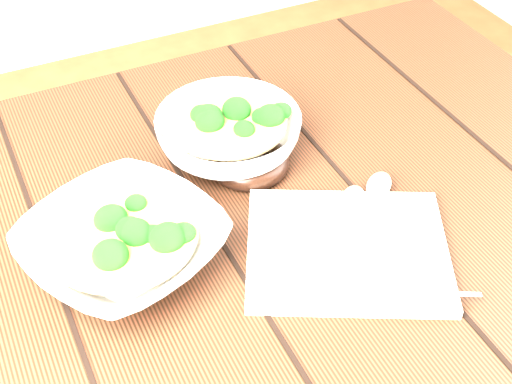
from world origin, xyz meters
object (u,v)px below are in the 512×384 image
object	(u,v)px
trivet	(249,162)
table	(229,284)
soup_bowl_front	(123,244)
napkin	(347,249)
soup_bowl_back	(229,134)

from	to	relation	value
trivet	table	bearing A→B (deg)	-130.24
soup_bowl_front	napkin	distance (m)	0.27
trivet	napkin	world-z (taller)	trivet
soup_bowl_front	trivet	distance (m)	0.23
trivet	soup_bowl_front	bearing A→B (deg)	-156.27
table	soup_bowl_front	xyz separation A→B (m)	(-0.14, -0.01, 0.15)
soup_bowl_back	trivet	xyz separation A→B (m)	(0.01, -0.04, -0.02)
soup_bowl_back	napkin	size ratio (longest dim) A/B	0.87
table	trivet	distance (m)	0.17
napkin	table	bearing A→B (deg)	161.34
table	soup_bowl_back	distance (m)	0.21
table	soup_bowl_front	distance (m)	0.20
table	soup_bowl_front	bearing A→B (deg)	-176.50
table	soup_bowl_back	size ratio (longest dim) A/B	5.71
soup_bowl_front	trivet	bearing A→B (deg)	23.73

